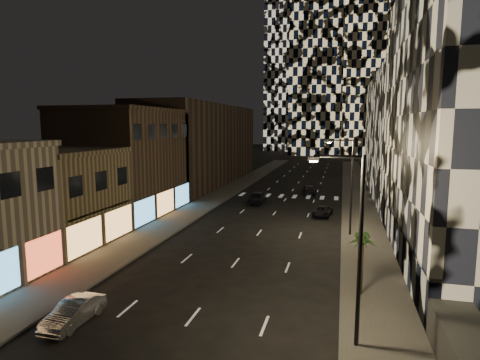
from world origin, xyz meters
The scene contains 18 objects.
sidewalk_left centered at (-10.00, 50.00, 0.07)m, with size 4.00×120.00×0.15m, color #47443F.
sidewalk_right centered at (10.00, 50.00, 0.07)m, with size 4.00×120.00×0.15m, color #47443F.
curb_left centered at (-7.90, 50.00, 0.07)m, with size 0.20×120.00×0.15m, color #4C4C47.
curb_right centered at (7.90, 50.00, 0.07)m, with size 0.20×120.00×0.15m, color #4C4C47.
retail_tan centered at (-17.00, 21.00, 4.00)m, with size 10.00×10.00×8.00m, color #746545.
retail_brown centered at (-17.00, 33.50, 6.00)m, with size 10.00×15.00×12.00m, color #4A382A.
retail_filler_left centered at (-17.00, 60.00, 7.00)m, with size 10.00×40.00×14.00m, color #4A382A.
midrise_base centered at (12.30, 24.50, 1.50)m, with size 0.60×25.00×3.00m, color #383838.
midrise_filler_right centered at (20.00, 57.00, 9.00)m, with size 16.00×40.00×18.00m, color #232326.
tower_left_back centered at (-12.00, 165.00, 60.00)m, with size 24.00×24.00×120.00m, color black.
tower_center_low centered at (-2.00, 140.00, 47.50)m, with size 18.00×18.00×95.00m, color black.
streetlight_near centered at (8.35, 10.00, 5.35)m, with size 2.55×0.25×9.00m.
streetlight_far centered at (8.35, 30.00, 5.35)m, with size 2.55×0.25×9.00m.
car_silver_parked centered at (-5.80, 8.67, 0.65)m, with size 1.38×3.95×1.30m, color #A4A5A9.
car_dark_midlane centered at (-3.29, 43.32, 0.79)m, with size 1.86×4.62×1.57m, color black.
car_dark_oncoming centered at (2.88, 52.72, 0.68)m, with size 1.89×4.65×1.35m, color black.
car_dark_rightlane centered at (5.64, 37.72, 0.57)m, with size 1.89×4.10×1.14m, color black.
palm_tree centered at (9.00, 16.09, 3.34)m, with size 1.95×1.97×3.86m.
Camera 1 is at (7.68, -8.50, 10.44)m, focal length 30.00 mm.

